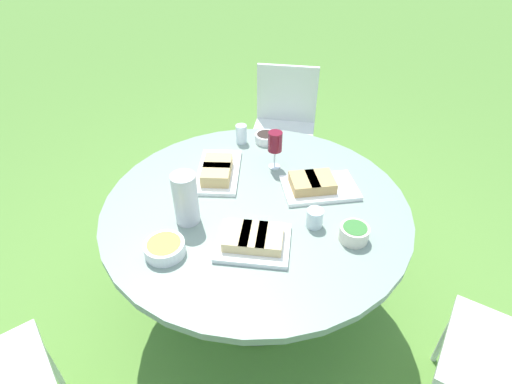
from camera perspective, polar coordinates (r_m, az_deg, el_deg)
The scene contains 13 objects.
ground_plane at distance 2.35m, azimuth 0.00°, elevation -15.84°, with size 40.00×40.00×0.00m, color #5B8C38.
dining_table at distance 1.87m, azimuth 0.00°, elevation -3.87°, with size 1.38×1.38×0.75m.
chair_far_back at distance 2.97m, azimuth 4.07°, elevation 10.24°, with size 0.61×0.60×0.89m.
water_pitcher at distance 1.66m, azimuth -10.03°, elevation -0.93°, with size 0.11×0.10×0.23m.
wine_glass at distance 1.96m, azimuth 2.74°, elevation 7.03°, with size 0.07×0.07×0.20m.
platter_bread_main at distance 1.59m, azimuth -0.36°, elevation -6.80°, with size 0.37×0.37×0.06m.
platter_charcuterie at distance 1.88m, azimuth 8.53°, elevation 1.00°, with size 0.38×0.41×0.07m.
platter_sandwich_side at distance 1.96m, azimuth -5.50°, elevation 3.06°, with size 0.41×0.41×0.08m.
bowl_fries at distance 1.59m, azimuth -12.84°, elevation -7.83°, with size 0.16×0.16×0.05m.
bowl_salad at distance 1.65m, azimuth 13.86°, elevation -5.66°, with size 0.12×0.12×0.07m.
bowl_olives at distance 2.24m, azimuth 1.43°, elevation 7.81°, with size 0.12×0.12×0.05m.
cup_water_near at distance 2.22m, azimuth -2.11°, elevation 8.29°, with size 0.06×0.06×0.10m.
cup_water_far at distance 1.68m, azimuth 8.38°, elevation -3.70°, with size 0.07×0.07×0.08m.
Camera 1 is at (-1.05, 0.93, 1.89)m, focal length 28.00 mm.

